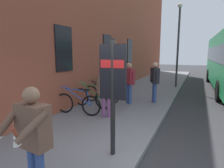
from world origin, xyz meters
The scene contains 13 objects.
ground centered at (6.00, -1.00, 0.00)m, with size 60.00×60.00×0.00m, color #2D2D30.
sidewalk_pavement centered at (8.00, 1.75, 0.06)m, with size 24.00×3.50×0.12m, color slate.
station_facade centered at (8.99, 3.80, 4.95)m, with size 22.00×0.65×9.90m.
bicycle_nearest_sign centered at (1.77, 2.79, 0.51)m, with size 0.48×1.77×0.97m.
bicycle_leaning_wall centered at (2.73, 2.79, 0.51)m, with size 0.48×1.77×0.97m.
bicycle_mid_rack centered at (3.53, 2.81, 0.51)m, with size 0.48×1.77×0.97m.
bicycle_end_of_row centered at (4.36, 2.88, 0.51)m, with size 0.62×1.73×0.97m.
transit_info_sign centered at (-0.10, 0.58, 1.72)m, with size 0.12×0.55×2.40m.
pedestrian_by_facade centered at (4.59, 0.74, 1.19)m, with size 0.58×0.48×1.75m.
pedestrian_crossing_street centered at (3.88, 1.66, 1.18)m, with size 0.47×0.58×1.74m.
pedestrian_near_bus centered at (1.92, 1.75, 1.13)m, with size 0.42×0.58×1.66m.
tourist_with_hotdogs centered at (-1.74, 1.03, 1.16)m, with size 0.60×0.65×1.68m.
street_lamp centered at (8.94, 0.30, 3.15)m, with size 0.28×0.28×5.10m.
Camera 1 is at (-3.46, -0.97, 2.24)m, focal length 29.99 mm.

